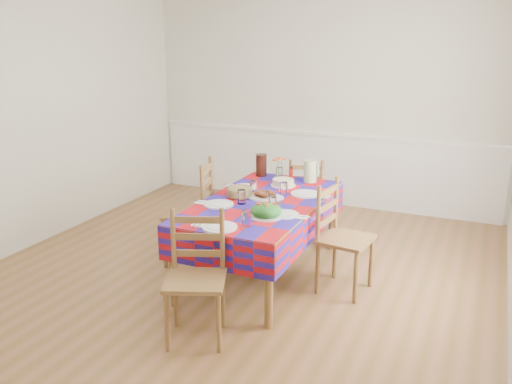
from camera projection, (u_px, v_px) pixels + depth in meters
room at (232, 129)px, 4.48m from camera, size 4.58×5.08×2.78m
wainscot at (319, 165)px, 6.90m from camera, size 4.41×0.06×0.92m
dining_table at (262, 209)px, 4.75m from camera, size 0.97×1.81×0.70m
setting_near_head at (229, 224)px, 4.08m from camera, size 0.43×0.29×0.13m
setting_left_near at (226, 201)px, 4.62m from camera, size 0.47×0.28×0.12m
setting_left_far at (247, 186)px, 5.08m from camera, size 0.40×0.24×0.11m
setting_right_near at (281, 210)px, 4.40m from camera, size 0.44×0.25×0.11m
setting_right_far at (298, 192)px, 4.88m from camera, size 0.50×0.29×0.13m
meat_platter at (265, 195)px, 4.79m from camera, size 0.35×0.25×0.07m
salad_platter at (266, 211)px, 4.31m from camera, size 0.28×0.28×0.12m
pasta_bowl at (240, 192)px, 4.83m from camera, size 0.23×0.23×0.08m
cake at (283, 183)px, 5.18m from camera, size 0.24×0.24×0.07m
serving_utensils at (276, 205)px, 4.60m from camera, size 0.13×0.28×0.01m
flower_vase at (279, 170)px, 5.39m from camera, size 0.14×0.12×0.23m
hot_sauce at (291, 173)px, 5.39m from camera, size 0.03×0.03×0.14m
green_pitcher at (310, 171)px, 5.30m from camera, size 0.13×0.13×0.22m
tea_pitcher at (261, 165)px, 5.52m from camera, size 0.11×0.11×0.23m
name_card at (217, 232)px, 3.97m from camera, size 0.07×0.02×0.01m
chair_near at (196, 278)px, 3.81m from camera, size 0.53×0.52×0.93m
chair_far at (305, 197)px, 5.81m from camera, size 0.48×0.47×0.86m
chair_left at (193, 212)px, 5.08m from camera, size 0.53×0.54×1.00m
chair_right at (341, 238)px, 4.53m from camera, size 0.45×0.47×0.94m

